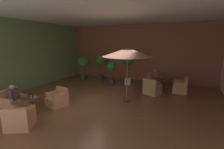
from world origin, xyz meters
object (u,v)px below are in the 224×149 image
(potted_tree_right_corner, at_px, (128,63))
(open_laptop, at_px, (33,96))
(armchair_front_left_south, at_px, (13,102))
(armchair_front_right_south, at_px, (154,81))
(armchair_front_left_north, at_px, (20,119))
(potted_tree_left_corner, at_px, (83,64))
(armchair_front_right_north, at_px, (152,89))
(armchair_front_right_east, at_px, (181,87))
(iced_drink_cup, at_px, (32,96))
(patron_by_window, at_px, (13,93))
(armchair_front_left_east, at_px, (58,99))
(patron_blue_shirt, at_px, (155,75))
(cafe_table_front_right, at_px, (162,82))
(potted_tree_mid_left, at_px, (100,61))
(cafe_table_front_left, at_px, (32,101))
(patio_umbrella_tall_red, at_px, (127,53))
(potted_tree_mid_right, at_px, (111,71))

(potted_tree_right_corner, relative_size, open_laptop, 6.07)
(armchair_front_left_south, height_order, armchair_front_right_south, armchair_front_left_south)
(potted_tree_right_corner, bearing_deg, open_laptop, -108.31)
(armchair_front_left_north, height_order, potted_tree_left_corner, potted_tree_left_corner)
(armchair_front_right_north, distance_m, potted_tree_right_corner, 2.61)
(armchair_front_right_east, height_order, iced_drink_cup, armchair_front_right_east)
(potted_tree_left_corner, relative_size, patron_by_window, 2.60)
(armchair_front_left_east, xyz_separation_m, patron_blue_shirt, (3.40, 5.15, 0.44))
(cafe_table_front_right, bearing_deg, patron_blue_shirt, 126.43)
(potted_tree_mid_left, distance_m, potted_tree_right_corner, 2.61)
(patron_by_window, bearing_deg, potted_tree_right_corner, 62.70)
(armchair_front_left_south, bearing_deg, armchair_front_right_south, 52.89)
(patron_by_window, height_order, open_laptop, patron_by_window)
(armchair_front_left_east, relative_size, armchair_front_left_south, 1.05)
(armchair_front_right_south, height_order, open_laptop, open_laptop)
(open_laptop, bearing_deg, armchair_front_right_south, 59.97)
(cafe_table_front_left, bearing_deg, potted_tree_right_corner, 71.32)
(armchair_front_left_north, relative_size, armchair_front_right_north, 1.04)
(potted_tree_mid_left, xyz_separation_m, iced_drink_cup, (0.57, -6.65, -0.62))
(cafe_table_front_left, xyz_separation_m, patron_by_window, (-1.07, -0.06, 0.18))
(armchair_front_left_north, xyz_separation_m, potted_tree_mid_left, (-1.07, 7.57, 1.06))
(armchair_front_right_north, distance_m, patron_blue_shirt, 1.80)
(potted_tree_left_corner, bearing_deg, armchair_front_left_north, -72.40)
(patio_umbrella_tall_red, xyz_separation_m, potted_tree_mid_left, (-3.47, 3.70, -1.00))
(armchair_front_left_south, xyz_separation_m, potted_tree_right_corner, (3.10, 5.91, 1.18))
(armchair_front_right_east, bearing_deg, armchair_front_right_south, 154.20)
(armchair_front_left_south, distance_m, open_laptop, 1.24)
(potted_tree_mid_right, bearing_deg, armchair_front_left_south, -111.24)
(iced_drink_cup, bearing_deg, patron_blue_shirt, 59.90)
(cafe_table_front_left, distance_m, armchair_front_left_east, 1.14)
(patron_by_window, xyz_separation_m, iced_drink_cup, (1.12, 0.01, 0.02))
(armchair_front_right_east, height_order, potted_tree_mid_left, potted_tree_mid_left)
(potted_tree_left_corner, bearing_deg, patron_by_window, -84.91)
(cafe_table_front_left, bearing_deg, armchair_front_left_north, -60.36)
(potted_tree_left_corner, relative_size, open_laptop, 5.14)
(armchair_front_left_south, height_order, potted_tree_left_corner, potted_tree_left_corner)
(potted_tree_mid_right, distance_m, patron_by_window, 5.80)
(armchair_front_left_south, xyz_separation_m, potted_tree_mid_left, (0.60, 6.66, 1.06))
(armchair_front_left_north, height_order, armchair_front_right_east, armchair_front_right_east)
(armchair_front_right_south, height_order, patio_umbrella_tall_red, patio_umbrella_tall_red)
(armchair_front_right_east, xyz_separation_m, potted_tree_mid_left, (-5.81, 1.14, 1.05))
(potted_tree_left_corner, distance_m, potted_tree_right_corner, 3.58)
(armchair_front_right_east, xyz_separation_m, patron_blue_shirt, (-1.61, 0.76, 0.41))
(armchair_front_right_north, bearing_deg, cafe_table_front_right, 67.25)
(iced_drink_cup, relative_size, open_laptop, 0.32)
(patron_by_window, bearing_deg, armchair_front_left_south, -177.02)
(potted_tree_right_corner, relative_size, patron_by_window, 3.07)
(open_laptop, bearing_deg, patio_umbrella_tall_red, 45.03)
(armchair_front_right_east, xyz_separation_m, open_laptop, (-5.25, -5.47, 0.42))
(potted_tree_right_corner, height_order, patron_by_window, potted_tree_right_corner)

